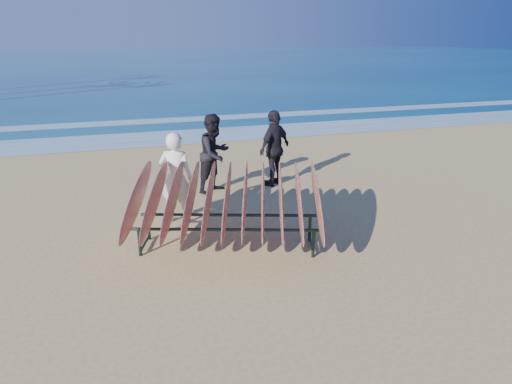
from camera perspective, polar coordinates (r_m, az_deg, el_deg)
The scene contains 8 objects.
ground at distance 7.78m, azimuth 1.74°, elevation -8.50°, with size 120.00×120.00×0.00m, color tan.
ocean at distance 61.65m, azimuth -15.46°, elevation 15.33°, with size 160.00×160.00×0.00m, color navy.
foam_near at distance 17.05m, azimuth -9.15°, elevation 6.84°, with size 160.00×160.00×0.00m, color white.
foam_far at distance 20.45m, azimuth -10.59°, elevation 8.83°, with size 160.00×160.00×0.00m, color white.
surfboard_rack at distance 7.84m, azimuth -3.67°, elevation -1.01°, with size 3.77×3.32×1.49m.
person_white at distance 9.09m, azimuth -9.97°, elevation 1.71°, with size 0.67×0.44×1.84m, color white.
person_dark_a at distance 10.78m, azimuth -5.18°, elevation 4.79°, with size 0.91×0.71×1.87m, color black.
person_dark_b at distance 11.26m, azimuth 2.33°, elevation 5.49°, with size 1.10×0.46×1.87m, color black.
Camera 1 is at (-2.23, -6.51, 3.64)m, focal length 32.00 mm.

